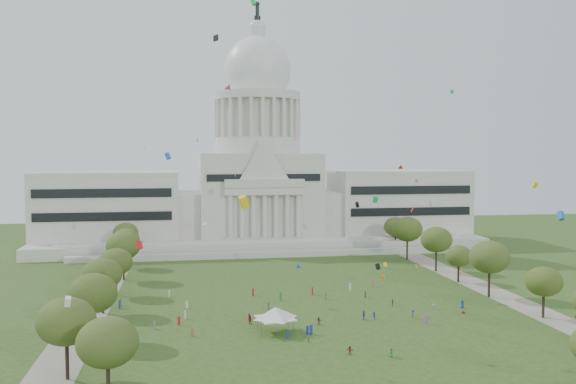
# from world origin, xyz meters

# --- Properties ---
(ground) EXTENTS (400.00, 400.00, 0.00)m
(ground) POSITION_xyz_m (0.00, 0.00, 0.00)
(ground) COLOR #304B1C
(ground) RESTS_ON ground
(capitol) EXTENTS (160.00, 64.50, 91.30)m
(capitol) POSITION_xyz_m (0.00, 113.59, 22.30)
(capitol) COLOR beige
(capitol) RESTS_ON ground
(path_left) EXTENTS (8.00, 160.00, 0.04)m
(path_left) POSITION_xyz_m (-48.00, 30.00, 0.02)
(path_left) COLOR gray
(path_left) RESTS_ON ground
(path_right) EXTENTS (8.00, 160.00, 0.04)m
(path_right) POSITION_xyz_m (48.00, 30.00, 0.02)
(path_right) COLOR gray
(path_right) RESTS_ON ground
(row_tree_l_0) EXTENTS (8.85, 8.85, 12.59)m
(row_tree_l_0) POSITION_xyz_m (-45.26, -21.68, 8.95)
(row_tree_l_0) COLOR black
(row_tree_l_0) RESTS_ON ground
(row_tree_l_1) EXTENTS (8.86, 8.86, 12.59)m
(row_tree_l_1) POSITION_xyz_m (-44.07, -2.96, 8.95)
(row_tree_l_1) COLOR black
(row_tree_l_1) RESTS_ON ground
(row_tree_r_1) EXTENTS (7.58, 7.58, 10.78)m
(row_tree_r_1) POSITION_xyz_m (46.22, -1.75, 7.66)
(row_tree_r_1) COLOR black
(row_tree_r_1) RESTS_ON ground
(row_tree_l_2) EXTENTS (8.42, 8.42, 11.97)m
(row_tree_l_2) POSITION_xyz_m (-45.04, 17.30, 8.51)
(row_tree_l_2) COLOR black
(row_tree_l_2) RESTS_ON ground
(row_tree_r_2) EXTENTS (9.55, 9.55, 13.58)m
(row_tree_r_2) POSITION_xyz_m (44.17, 17.44, 9.66)
(row_tree_r_2) COLOR black
(row_tree_r_2) RESTS_ON ground
(row_tree_l_3) EXTENTS (8.12, 8.12, 11.55)m
(row_tree_l_3) POSITION_xyz_m (-44.09, 33.92, 8.21)
(row_tree_l_3) COLOR black
(row_tree_l_3) RESTS_ON ground
(row_tree_r_3) EXTENTS (7.01, 7.01, 9.98)m
(row_tree_r_3) POSITION_xyz_m (44.40, 34.48, 7.08)
(row_tree_r_3) COLOR black
(row_tree_r_3) RESTS_ON ground
(row_tree_l_4) EXTENTS (9.29, 9.29, 13.21)m
(row_tree_l_4) POSITION_xyz_m (-44.08, 52.42, 9.39)
(row_tree_l_4) COLOR black
(row_tree_l_4) RESTS_ON ground
(row_tree_r_4) EXTENTS (9.19, 9.19, 13.06)m
(row_tree_r_4) POSITION_xyz_m (44.76, 50.04, 9.29)
(row_tree_r_4) COLOR black
(row_tree_r_4) RESTS_ON ground
(row_tree_l_5) EXTENTS (8.33, 8.33, 11.85)m
(row_tree_l_5) POSITION_xyz_m (-45.22, 71.01, 8.42)
(row_tree_l_5) COLOR black
(row_tree_l_5) RESTS_ON ground
(row_tree_r_5) EXTENTS (9.82, 9.82, 13.96)m
(row_tree_r_5) POSITION_xyz_m (43.49, 70.19, 9.93)
(row_tree_r_5) COLOR black
(row_tree_r_5) RESTS_ON ground
(row_tree_l_6) EXTENTS (8.19, 8.19, 11.64)m
(row_tree_l_6) POSITION_xyz_m (-46.87, 89.14, 8.27)
(row_tree_l_6) COLOR black
(row_tree_l_6) RESTS_ON ground
(row_tree_r_6) EXTENTS (8.42, 8.42, 11.97)m
(row_tree_r_6) POSITION_xyz_m (45.96, 88.13, 8.51)
(row_tree_r_6) COLOR black
(row_tree_r_6) RESTS_ON ground
(near_tree_0) EXTENTS (8.47, 8.47, 12.04)m
(near_tree_0) POSITION_xyz_m (-38.00, -32.00, 8.56)
(near_tree_0) COLOR black
(near_tree_0) RESTS_ON ground
(event_tent) EXTENTS (10.76, 10.76, 5.06)m
(event_tent) POSITION_xyz_m (-10.56, -2.78, 3.92)
(event_tent) COLOR #4C4C4C
(event_tent) RESTS_ON ground
(person_0) EXTENTS (1.06, 1.01, 1.83)m
(person_0) POSITION_xyz_m (33.20, 8.68, 0.91)
(person_0) COLOR navy
(person_0) RESTS_ON ground
(person_2) EXTENTS (0.91, 0.78, 1.60)m
(person_2) POSITION_xyz_m (26.71, 9.08, 0.80)
(person_2) COLOR silver
(person_2) RESTS_ON ground
(person_3) EXTENTS (1.02, 1.22, 1.68)m
(person_3) POSITION_xyz_m (10.88, 2.70, 0.84)
(person_3) COLOR navy
(person_3) RESTS_ON ground
(person_4) EXTENTS (0.74, 1.19, 1.92)m
(person_4) POSITION_xyz_m (8.77, 3.01, 0.96)
(person_4) COLOR navy
(person_4) RESTS_ON ground
(person_5) EXTENTS (1.55, 1.47, 1.65)m
(person_5) POSITION_xyz_m (-1.17, 0.98, 0.83)
(person_5) COLOR olive
(person_5) RESTS_ON ground
(person_6) EXTENTS (0.53, 0.81, 1.65)m
(person_6) POSITION_xyz_m (6.68, -20.03, 0.82)
(person_6) COLOR #33723F
(person_6) RESTS_ON ground
(person_7) EXTENTS (0.62, 0.66, 1.46)m
(person_7) POSITION_xyz_m (-5.54, -9.95, 0.73)
(person_7) COLOR #33723F
(person_7) RESTS_ON ground
(person_8) EXTENTS (1.01, 0.77, 1.86)m
(person_8) POSITION_xyz_m (-14.78, 3.77, 0.93)
(person_8) COLOR #B21E1E
(person_8) RESTS_ON ground
(person_9) EXTENTS (1.01, 1.23, 1.69)m
(person_9) POSITION_xyz_m (19.34, 2.66, 0.84)
(person_9) COLOR navy
(person_9) RESTS_ON ground
(person_10) EXTENTS (0.63, 1.02, 1.64)m
(person_10) POSITION_xyz_m (18.47, 12.86, 0.82)
(person_10) COLOR #994C8C
(person_10) RESTS_ON ground
(person_11) EXTENTS (1.43, 1.33, 1.51)m
(person_11) POSITION_xyz_m (0.12, -17.67, 0.76)
(person_11) COLOR #B21E1E
(person_11) RESTS_ON ground
(distant_crowd) EXTENTS (62.75, 40.65, 1.91)m
(distant_crowd) POSITION_xyz_m (-11.35, 14.18, 0.87)
(distant_crowd) COLOR #26262B
(distant_crowd) RESTS_ON ground
(kite_swarm) EXTENTS (88.78, 108.13, 60.04)m
(kite_swarm) POSITION_xyz_m (2.11, 9.17, 28.52)
(kite_swarm) COLOR #E54C8C
(kite_swarm) RESTS_ON ground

